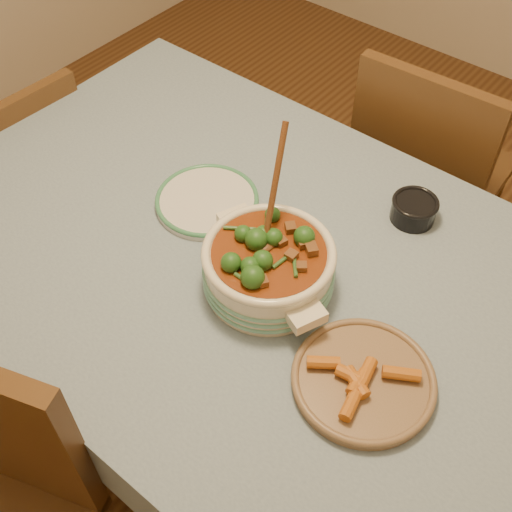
{
  "coord_description": "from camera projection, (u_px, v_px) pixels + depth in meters",
  "views": [
    {
      "loc": [
        0.6,
        -0.74,
        1.86
      ],
      "look_at": [
        0.05,
        -0.06,
        0.85
      ],
      "focal_mm": 45.0,
      "sensor_mm": 36.0,
      "label": 1
    }
  ],
  "objects": [
    {
      "name": "floor",
      "position": [
        255.0,
        415.0,
        2.03
      ],
      "size": [
        4.5,
        4.5,
        0.0
      ],
      "primitive_type": "plane",
      "color": "#472814",
      "rests_on": "ground"
    },
    {
      "name": "stew_casserole",
      "position": [
        269.0,
        264.0,
        1.36
      ],
      "size": [
        0.36,
        0.36,
        0.34
      ],
      "rotation": [
        0.0,
        0.0,
        -0.39
      ],
      "color": "#EEE1C7",
      "rests_on": "dining_table"
    },
    {
      "name": "dining_table",
      "position": [
        255.0,
        285.0,
        1.53
      ],
      "size": [
        1.68,
        1.08,
        0.76
      ],
      "color": "brown",
      "rests_on": "floor"
    },
    {
      "name": "condiment_bowl",
      "position": [
        414.0,
        208.0,
        1.52
      ],
      "size": [
        0.12,
        0.12,
        0.06
      ],
      "rotation": [
        0.0,
        0.0,
        0.17
      ],
      "color": "black",
      "rests_on": "dining_table"
    },
    {
      "name": "fried_plate",
      "position": [
        364.0,
        379.0,
        1.24
      ],
      "size": [
        0.28,
        0.28,
        0.05
      ],
      "rotation": [
        0.0,
        0.0,
        0.01
      ],
      "color": "#8B664D",
      "rests_on": "dining_table"
    },
    {
      "name": "chair_far",
      "position": [
        425.0,
        171.0,
        2.01
      ],
      "size": [
        0.45,
        0.45,
        0.91
      ],
      "rotation": [
        0.0,
        0.0,
        3.19
      ],
      "color": "#58381A",
      "rests_on": "floor"
    },
    {
      "name": "white_plate",
      "position": [
        207.0,
        200.0,
        1.57
      ],
      "size": [
        0.26,
        0.26,
        0.02
      ],
      "rotation": [
        0.0,
        0.0,
        -0.04
      ],
      "color": "silver",
      "rests_on": "dining_table"
    },
    {
      "name": "chair_left",
      "position": [
        27.0,
        178.0,
        2.07
      ],
      "size": [
        0.4,
        0.4,
        0.82
      ],
      "rotation": [
        0.0,
        0.0,
        -1.62
      ],
      "color": "#58381A",
      "rests_on": "floor"
    }
  ]
}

